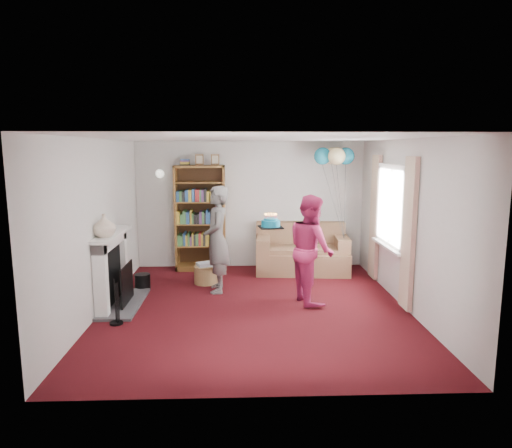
{
  "coord_description": "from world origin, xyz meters",
  "views": [
    {
      "loc": [
        -0.22,
        -6.54,
        2.35
      ],
      "look_at": [
        0.04,
        0.6,
        1.17
      ],
      "focal_mm": 32.0,
      "sensor_mm": 36.0,
      "label": 1
    }
  ],
  "objects_px": {
    "bookcase": "(200,219)",
    "birthday_cake": "(271,223)",
    "sofa": "(302,253)",
    "person_striped": "(217,239)",
    "person_magenta": "(311,249)"
  },
  "relations": [
    {
      "from": "sofa",
      "to": "person_striped",
      "type": "xyz_separation_m",
      "value": [
        -1.58,
        -1.23,
        0.54
      ]
    },
    {
      "from": "bookcase",
      "to": "person_magenta",
      "type": "xyz_separation_m",
      "value": [
        1.86,
        -2.04,
        -0.16
      ]
    },
    {
      "from": "bookcase",
      "to": "birthday_cake",
      "type": "bearing_deg",
      "value": -54.92
    },
    {
      "from": "birthday_cake",
      "to": "bookcase",
      "type": "bearing_deg",
      "value": 125.08
    },
    {
      "from": "bookcase",
      "to": "sofa",
      "type": "xyz_separation_m",
      "value": [
        1.97,
        -0.23,
        -0.65
      ]
    },
    {
      "from": "person_striped",
      "to": "birthday_cake",
      "type": "xyz_separation_m",
      "value": [
        0.86,
        -0.32,
        0.31
      ]
    },
    {
      "from": "bookcase",
      "to": "person_striped",
      "type": "bearing_deg",
      "value": -74.95
    },
    {
      "from": "sofa",
      "to": "person_striped",
      "type": "height_order",
      "value": "person_striped"
    },
    {
      "from": "person_striped",
      "to": "person_magenta",
      "type": "xyz_separation_m",
      "value": [
        1.47,
        -0.58,
        -0.04
      ]
    },
    {
      "from": "person_magenta",
      "to": "person_striped",
      "type": "bearing_deg",
      "value": 55.35
    },
    {
      "from": "sofa",
      "to": "person_magenta",
      "type": "height_order",
      "value": "person_magenta"
    },
    {
      "from": "person_striped",
      "to": "person_magenta",
      "type": "height_order",
      "value": "person_striped"
    },
    {
      "from": "bookcase",
      "to": "person_striped",
      "type": "height_order",
      "value": "bookcase"
    },
    {
      "from": "person_striped",
      "to": "birthday_cake",
      "type": "height_order",
      "value": "person_striped"
    },
    {
      "from": "sofa",
      "to": "person_striped",
      "type": "relative_size",
      "value": 0.99
    }
  ]
}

